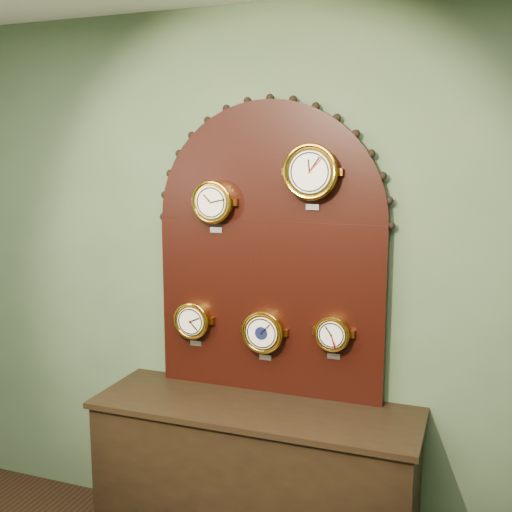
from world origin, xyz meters
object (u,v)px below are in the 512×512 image
at_px(barometer, 263,332).
at_px(tide_clock, 333,333).
at_px(shop_counter, 255,485).
at_px(hygrometer, 193,320).
at_px(display_board, 269,241).
at_px(arabic_clock, 311,172).
at_px(roman_clock, 213,202).

height_order(barometer, tide_clock, tide_clock).
xyz_separation_m(shop_counter, hygrometer, (-0.41, 0.15, 0.79)).
distance_m(shop_counter, hygrometer, 0.90).
distance_m(shop_counter, tide_clock, 0.88).
xyz_separation_m(shop_counter, barometer, (-0.01, 0.15, 0.77)).
distance_m(display_board, arabic_clock, 0.43).
bearing_deg(hygrometer, roman_clock, -0.24).
bearing_deg(roman_clock, arabic_clock, -0.14).
xyz_separation_m(roman_clock, hygrometer, (-0.13, 0.00, -0.63)).
xyz_separation_m(shop_counter, arabic_clock, (0.23, 0.15, 1.58)).
bearing_deg(hygrometer, display_board, 9.18).
bearing_deg(barometer, roman_clock, 179.96).
height_order(arabic_clock, hygrometer, arabic_clock).
bearing_deg(roman_clock, barometer, -0.04).
bearing_deg(hygrometer, tide_clock, 0.05).
relative_size(display_board, hygrometer, 6.07).
height_order(shop_counter, roman_clock, roman_clock).
relative_size(hygrometer, tide_clock, 1.09).
xyz_separation_m(shop_counter, tide_clock, (0.35, 0.15, 0.79)).
bearing_deg(barometer, tide_clock, 0.21).
bearing_deg(shop_counter, tide_clock, 23.67).
relative_size(display_board, arabic_clock, 4.76).
distance_m(shop_counter, display_board, 1.25).
relative_size(arabic_clock, barometer, 1.17).
bearing_deg(hygrometer, barometer, -0.10).
relative_size(display_board, tide_clock, 6.63).
relative_size(hygrometer, barometer, 0.92).
bearing_deg(display_board, roman_clock, -166.71).
height_order(shop_counter, tide_clock, tide_clock).
distance_m(shop_counter, barometer, 0.78).
xyz_separation_m(hygrometer, tide_clock, (0.76, 0.00, 0.00)).
height_order(arabic_clock, barometer, arabic_clock).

